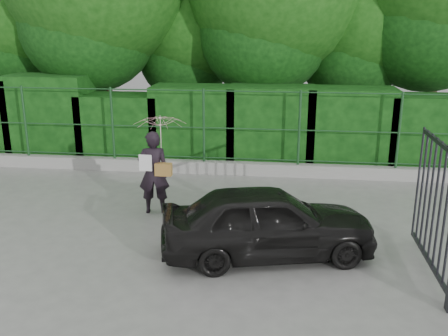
# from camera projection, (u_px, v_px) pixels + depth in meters

# --- Properties ---
(ground) EXTENTS (80.00, 80.00, 0.00)m
(ground) POSITION_uv_depth(u_px,v_px,m) (137.00, 251.00, 8.22)
(ground) COLOR gray
(kerb) EXTENTS (14.00, 0.25, 0.30)m
(kerb) POSITION_uv_depth(u_px,v_px,m) (189.00, 167.00, 12.46)
(kerb) COLOR #9E9E99
(kerb) RESTS_ON ground
(fence) EXTENTS (14.13, 0.06, 1.80)m
(fence) POSITION_uv_depth(u_px,v_px,m) (197.00, 126.00, 12.13)
(fence) COLOR #1B4421
(fence) RESTS_ON kerb
(hedge) EXTENTS (14.20, 1.20, 2.26)m
(hedge) POSITION_uv_depth(u_px,v_px,m) (190.00, 124.00, 13.18)
(hedge) COLOR black
(hedge) RESTS_ON ground
(woman) EXTENTS (0.98, 1.00, 1.94)m
(woman) POSITION_uv_depth(u_px,v_px,m) (158.00, 149.00, 9.56)
(woman) COLOR black
(woman) RESTS_ON ground
(car) EXTENTS (3.62, 2.13, 1.16)m
(car) POSITION_uv_depth(u_px,v_px,m) (268.00, 222.00, 7.94)
(car) COLOR black
(car) RESTS_ON ground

